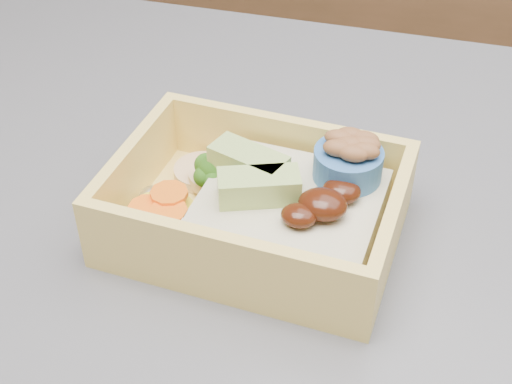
# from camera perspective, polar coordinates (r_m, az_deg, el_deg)

# --- Properties ---
(bento_box) EXTENTS (0.19, 0.14, 0.07)m
(bento_box) POSITION_cam_1_polar(r_m,az_deg,el_deg) (0.45, 0.77, -1.13)
(bento_box) COLOR #F8D466
(bento_box) RESTS_ON island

